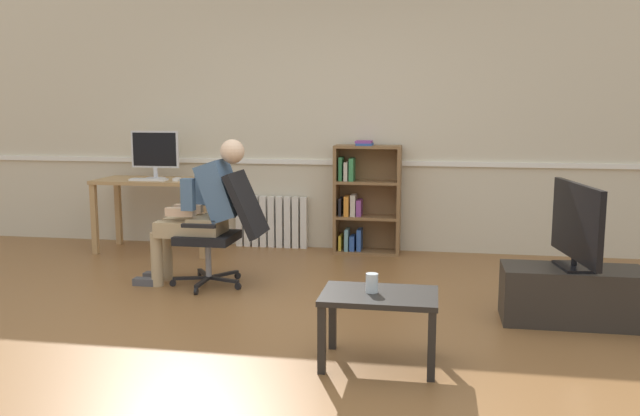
% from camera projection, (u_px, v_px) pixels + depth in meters
% --- Properties ---
extents(ground_plane, '(18.00, 18.00, 0.00)m').
position_uv_depth(ground_plane, '(277.00, 326.00, 4.54)').
color(ground_plane, brown).
extents(back_wall, '(12.00, 0.13, 2.70)m').
position_uv_depth(back_wall, '(335.00, 121.00, 6.92)').
color(back_wall, beige).
rests_on(back_wall, ground_plane).
extents(computer_desk, '(1.23, 0.60, 0.76)m').
position_uv_depth(computer_desk, '(157.00, 190.00, 6.85)').
color(computer_desk, tan).
rests_on(computer_desk, ground_plane).
extents(imac_monitor, '(0.51, 0.14, 0.50)m').
position_uv_depth(imac_monitor, '(155.00, 151.00, 6.87)').
color(imac_monitor, silver).
rests_on(imac_monitor, computer_desk).
extents(keyboard, '(0.38, 0.12, 0.02)m').
position_uv_depth(keyboard, '(149.00, 180.00, 6.69)').
color(keyboard, white).
rests_on(keyboard, computer_desk).
extents(computer_mouse, '(0.06, 0.10, 0.03)m').
position_uv_depth(computer_mouse, '(177.00, 179.00, 6.66)').
color(computer_mouse, white).
rests_on(computer_mouse, computer_desk).
extents(bookshelf, '(0.68, 0.29, 1.16)m').
position_uv_depth(bookshelf, '(363.00, 200.00, 6.78)').
color(bookshelf, brown).
rests_on(bookshelf, ground_plane).
extents(radiator, '(0.78, 0.08, 0.55)m').
position_uv_depth(radiator, '(272.00, 222.00, 7.09)').
color(radiator, white).
rests_on(radiator, ground_plane).
extents(office_chair, '(0.80, 0.61, 0.97)m').
position_uv_depth(office_chair, '(225.00, 225.00, 5.49)').
color(office_chair, black).
rests_on(office_chair, ground_plane).
extents(person_seated, '(0.96, 0.40, 1.23)m').
position_uv_depth(person_seated, '(203.00, 209.00, 5.51)').
color(person_seated, tan).
rests_on(person_seated, ground_plane).
extents(tv_stand, '(0.95, 0.42, 0.39)m').
position_uv_depth(tv_stand, '(572.00, 295.00, 4.59)').
color(tv_stand, '#2D2823').
rests_on(tv_stand, ground_plane).
extents(tv_screen, '(0.25, 0.85, 0.59)m').
position_uv_depth(tv_screen, '(576.00, 224.00, 4.52)').
color(tv_screen, black).
rests_on(tv_screen, tv_stand).
extents(coffee_table, '(0.67, 0.46, 0.43)m').
position_uv_depth(coffee_table, '(379.00, 304.00, 3.83)').
color(coffee_table, black).
rests_on(coffee_table, ground_plane).
extents(drinking_glass, '(0.07, 0.07, 0.11)m').
position_uv_depth(drinking_glass, '(372.00, 283.00, 3.83)').
color(drinking_glass, silver).
rests_on(drinking_glass, coffee_table).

